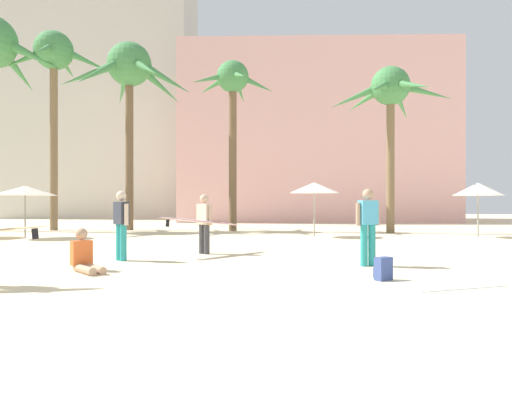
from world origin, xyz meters
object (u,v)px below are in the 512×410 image
(cafe_umbrella_0, at_px, (314,188))
(person_mid_center, at_px, (204,221))
(palm_tree_far_left, at_px, (233,92))
(palm_tree_center, at_px, (54,63))
(person_near_left, at_px, (85,257))
(backpack, at_px, (383,269))
(person_near_right, at_px, (368,224))
(palm_tree_right, at_px, (390,96))
(cafe_umbrella_3, at_px, (25,191))
(beach_towel, at_px, (446,284))
(palm_tree_far_right, at_px, (130,74))
(cafe_umbrella_1, at_px, (478,189))
(person_far_right, at_px, (121,222))

(cafe_umbrella_0, bearing_deg, person_mid_center, -117.09)
(palm_tree_far_left, relative_size, palm_tree_center, 0.84)
(palm_tree_center, relative_size, person_mid_center, 4.36)
(palm_tree_far_left, distance_m, cafe_umbrella_0, 7.67)
(palm_tree_center, xyz_separation_m, cafe_umbrella_0, (13.07, -4.79, -6.66))
(cafe_umbrella_0, xyz_separation_m, person_near_left, (-5.62, -10.66, -1.75))
(backpack, relative_size, person_near_right, 0.25)
(palm_tree_right, xyz_separation_m, person_near_left, (-9.46, -13.46, -6.18))
(palm_tree_right, height_order, cafe_umbrella_3, palm_tree_right)
(palm_tree_far_left, distance_m, person_near_left, 16.67)
(beach_towel, bearing_deg, cafe_umbrella_3, 139.32)
(palm_tree_far_right, bearing_deg, person_near_right, -57.16)
(person_mid_center, bearing_deg, palm_tree_far_right, 64.92)
(cafe_umbrella_3, height_order, person_near_right, cafe_umbrella_3)
(cafe_umbrella_1, relative_size, person_mid_center, 0.95)
(person_near_left, bearing_deg, palm_tree_right, 104.47)
(palm_tree_right, distance_m, palm_tree_far_right, 13.34)
(cafe_umbrella_1, height_order, person_near_left, cafe_umbrella_1)
(person_near_left, bearing_deg, palm_tree_center, 165.28)
(palm_tree_right, distance_m, cafe_umbrella_0, 6.49)
(beach_towel, height_order, person_mid_center, person_mid_center)
(palm_tree_far_right, height_order, person_far_right, palm_tree_far_right)
(cafe_umbrella_1, distance_m, person_near_left, 16.29)
(cafe_umbrella_1, relative_size, person_far_right, 1.33)
(cafe_umbrella_0, height_order, cafe_umbrella_1, cafe_umbrella_0)
(palm_tree_far_left, bearing_deg, cafe_umbrella_0, -50.03)
(person_far_right, bearing_deg, cafe_umbrella_1, -9.48)
(person_near_right, xyz_separation_m, person_far_right, (-5.77, 0.89, -0.01))
(cafe_umbrella_0, distance_m, cafe_umbrella_3, 11.68)
(palm_tree_far_right, height_order, cafe_umbrella_0, palm_tree_far_right)
(cafe_umbrella_3, bearing_deg, beach_towel, -40.68)
(cafe_umbrella_3, xyz_separation_m, beach_towel, (12.74, -10.95, -1.90))
(person_mid_center, bearing_deg, beach_towel, -94.97)
(person_near_left, distance_m, person_far_right, 2.06)
(palm_tree_right, height_order, person_mid_center, palm_tree_right)
(palm_tree_center, relative_size, person_near_left, 10.21)
(cafe_umbrella_1, distance_m, person_mid_center, 12.58)
(palm_tree_far_right, relative_size, beach_towel, 5.64)
(palm_tree_center, xyz_separation_m, person_near_right, (13.36, -14.39, -7.76))
(cafe_umbrella_3, relative_size, person_near_right, 1.42)
(palm_tree_center, xyz_separation_m, person_far_right, (7.60, -13.49, -7.78))
(palm_tree_far_left, height_order, person_far_right, palm_tree_far_left)
(person_near_right, height_order, person_near_left, person_near_right)
(beach_towel, relative_size, person_far_right, 1.04)
(palm_tree_far_right, xyz_separation_m, person_mid_center, (5.52, -12.28, -7.28))
(person_near_right, bearing_deg, palm_tree_far_right, -167.93)
(palm_tree_center, relative_size, palm_tree_right, 1.32)
(cafe_umbrella_1, bearing_deg, palm_tree_far_left, 156.24)
(beach_towel, bearing_deg, person_far_right, 152.78)
(beach_towel, distance_m, person_far_right, 7.46)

